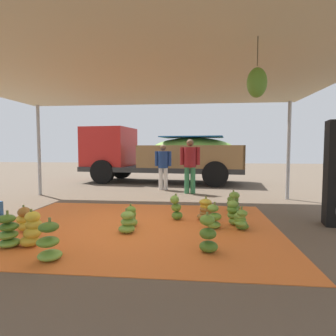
{
  "coord_description": "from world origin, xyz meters",
  "views": [
    {
      "loc": [
        1.15,
        -5.14,
        1.49
      ],
      "look_at": [
        0.38,
        2.49,
        0.95
      ],
      "focal_mm": 30.11,
      "sensor_mm": 36.0,
      "label": 1
    }
  ],
  "objects": [
    {
      "name": "ground_plane",
      "position": [
        0.0,
        3.0,
        0.0
      ],
      "size": [
        40.0,
        40.0,
        0.0
      ],
      "primitive_type": "plane",
      "color": "brown"
    },
    {
      "name": "tarp_orange",
      "position": [
        0.0,
        0.0,
        0.01
      ],
      "size": [
        5.32,
        4.15,
        0.01
      ],
      "primitive_type": "cube",
      "color": "orange",
      "rests_on": "ground"
    },
    {
      "name": "tent_canopy",
      "position": [
        0.01,
        -0.1,
        2.81
      ],
      "size": [
        8.0,
        7.0,
        2.89
      ],
      "color": "#9EA0A5",
      "rests_on": "ground"
    },
    {
      "name": "banana_bunch_0",
      "position": [
        1.97,
        -0.02,
        0.18
      ],
      "size": [
        0.32,
        0.32,
        0.43
      ],
      "color": "#477523",
      "rests_on": "tarp_orange"
    },
    {
      "name": "banana_bunch_1",
      "position": [
        -1.64,
        -1.28,
        0.24
      ],
      "size": [
        0.4,
        0.4,
        0.55
      ],
      "color": "#6B9E38",
      "rests_on": "tarp_orange"
    },
    {
      "name": "banana_bunch_2",
      "position": [
        2.03,
        1.53,
        0.22
      ],
      "size": [
        0.38,
        0.4,
        0.49
      ],
      "color": "#477523",
      "rests_on": "tarp_orange"
    },
    {
      "name": "banana_bunch_3",
      "position": [
        1.48,
        0.02,
        0.21
      ],
      "size": [
        0.33,
        0.32,
        0.49
      ],
      "color": "#6B9E38",
      "rests_on": "tarp_orange"
    },
    {
      "name": "banana_bunch_4",
      "position": [
        1.87,
        0.3,
        0.23
      ],
      "size": [
        0.35,
        0.32,
        0.53
      ],
      "color": "#75A83D",
      "rests_on": "tarp_orange"
    },
    {
      "name": "banana_bunch_5",
      "position": [
        -0.77,
        -1.71,
        0.24
      ],
      "size": [
        0.43,
        0.43,
        0.57
      ],
      "color": "#75A83D",
      "rests_on": "tarp_orange"
    },
    {
      "name": "banana_bunch_6",
      "position": [
        -1.31,
        -1.2,
        0.25
      ],
      "size": [
        0.35,
        0.36,
        0.56
      ],
      "color": "gold",
      "rests_on": "tarp_orange"
    },
    {
      "name": "banana_bunch_7",
      "position": [
        0.74,
        0.57,
        0.25
      ],
      "size": [
        0.3,
        0.29,
        0.55
      ],
      "color": "#518428",
      "rests_on": "tarp_orange"
    },
    {
      "name": "banana_bunch_8",
      "position": [
        -1.88,
        -0.51,
        0.22
      ],
      "size": [
        0.37,
        0.36,
        0.47
      ],
      "color": "gold",
      "rests_on": "tarp_orange"
    },
    {
      "name": "banana_bunch_9",
      "position": [
        1.32,
        -1.18,
        0.25
      ],
      "size": [
        0.33,
        0.33,
        0.58
      ],
      "color": "#477523",
      "rests_on": "tarp_orange"
    },
    {
      "name": "banana_bunch_10",
      "position": [
        -0.04,
        -0.4,
        0.19
      ],
      "size": [
        0.41,
        0.42,
        0.43
      ],
      "color": "#75A83D",
      "rests_on": "tarp_orange"
    },
    {
      "name": "banana_bunch_11",
      "position": [
        -0.08,
        0.02,
        0.19
      ],
      "size": [
        0.31,
        0.31,
        0.43
      ],
      "color": "#6B9E38",
      "rests_on": "tarp_orange"
    },
    {
      "name": "banana_bunch_13",
      "position": [
        1.36,
        0.63,
        0.22
      ],
      "size": [
        0.39,
        0.39,
        0.49
      ],
      "color": "#996628",
      "rests_on": "tarp_orange"
    },
    {
      "name": "cargo_truck_main",
      "position": [
        -0.5,
        7.02,
        1.24
      ],
      "size": [
        7.06,
        3.11,
        2.4
      ],
      "color": "#2D2D2D",
      "rests_on": "ground"
    },
    {
      "name": "worker_0",
      "position": [
        0.94,
        4.07,
        1.04
      ],
      "size": [
        0.65,
        0.4,
        1.78
      ],
      "color": "#337A4C",
      "rests_on": "ground"
    },
    {
      "name": "worker_1",
      "position": [
        -0.03,
        4.81,
        0.94
      ],
      "size": [
        0.59,
        0.36,
        1.61
      ],
      "color": "silver",
      "rests_on": "ground"
    }
  ]
}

